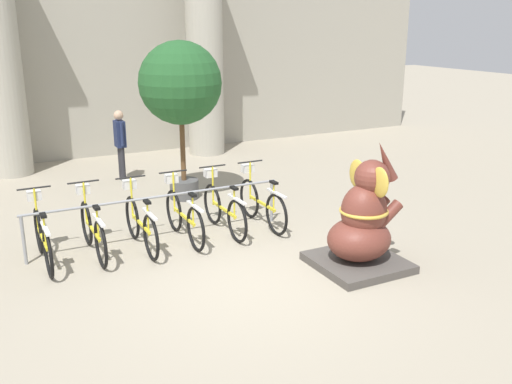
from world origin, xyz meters
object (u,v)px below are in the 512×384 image
(bicycle_3, at_px, (183,215))
(bicycle_1, at_px, (93,229))
(bicycle_5, at_px, (261,202))
(potted_tree, at_px, (180,86))
(bicycle_0, at_px, (42,237))
(elephant_statue, at_px, (363,225))
(person_pedestrian, at_px, (120,139))
(bicycle_4, at_px, (223,208))
(bicycle_2, at_px, (140,223))

(bicycle_3, bearing_deg, bicycle_1, 178.58)
(bicycle_5, relative_size, potted_tree, 0.55)
(bicycle_0, distance_m, potted_tree, 4.08)
(bicycle_0, bearing_deg, potted_tree, 35.68)
(bicycle_0, bearing_deg, elephant_statue, -28.24)
(bicycle_0, relative_size, person_pedestrian, 1.09)
(bicycle_4, relative_size, potted_tree, 0.55)
(bicycle_2, relative_size, bicycle_4, 1.00)
(bicycle_0, bearing_deg, bicycle_3, -0.70)
(bicycle_5, bearing_deg, bicycle_2, -178.22)
(bicycle_4, relative_size, bicycle_5, 1.00)
(potted_tree, bearing_deg, bicycle_1, -136.63)
(bicycle_4, bearing_deg, bicycle_0, -179.78)
(bicycle_3, bearing_deg, bicycle_4, 2.98)
(bicycle_4, bearing_deg, bicycle_2, -177.34)
(bicycle_4, distance_m, person_pedestrian, 4.11)
(bicycle_3, distance_m, potted_tree, 2.93)
(elephant_statue, bearing_deg, person_pedestrian, 106.88)
(bicycle_3, height_order, person_pedestrian, person_pedestrian)
(bicycle_0, height_order, bicycle_4, same)
(bicycle_5, distance_m, person_pedestrian, 4.29)
(bicycle_2, xyz_separation_m, person_pedestrian, (0.76, 4.09, 0.51))
(bicycle_4, bearing_deg, bicycle_5, 0.00)
(bicycle_2, height_order, bicycle_3, same)
(bicycle_2, height_order, elephant_statue, elephant_statue)
(bicycle_2, xyz_separation_m, bicycle_4, (1.45, 0.07, 0.00))
(potted_tree, bearing_deg, bicycle_3, -110.40)
(bicycle_2, height_order, bicycle_5, same)
(bicycle_1, xyz_separation_m, potted_tree, (2.25, 2.12, 1.82))
(bicycle_0, xyz_separation_m, bicycle_3, (2.17, -0.03, 0.00))
(bicycle_4, height_order, bicycle_5, same)
(bicycle_1, height_order, bicycle_3, same)
(potted_tree, bearing_deg, bicycle_5, -73.16)
(bicycle_0, bearing_deg, person_pedestrian, 61.33)
(bicycle_0, xyz_separation_m, bicycle_4, (2.89, 0.01, 0.00))
(bicycle_2, xyz_separation_m, bicycle_5, (2.17, 0.07, 0.00))
(bicycle_5, bearing_deg, bicycle_1, -179.96)
(person_pedestrian, bearing_deg, bicycle_2, -100.51)
(bicycle_4, distance_m, elephant_statue, 2.52)
(person_pedestrian, relative_size, potted_tree, 0.51)
(bicycle_2, xyz_separation_m, potted_tree, (1.53, 2.19, 1.82))
(bicycle_3, bearing_deg, bicycle_5, 1.49)
(bicycle_1, distance_m, potted_tree, 3.59)
(bicycle_3, bearing_deg, potted_tree, 69.60)
(bicycle_0, relative_size, bicycle_5, 1.00)
(bicycle_2, bearing_deg, person_pedestrian, 79.49)
(person_pedestrian, bearing_deg, elephant_statue, -73.12)
(bicycle_1, relative_size, elephant_statue, 0.93)
(bicycle_3, distance_m, person_pedestrian, 4.09)
(bicycle_0, height_order, person_pedestrian, person_pedestrian)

